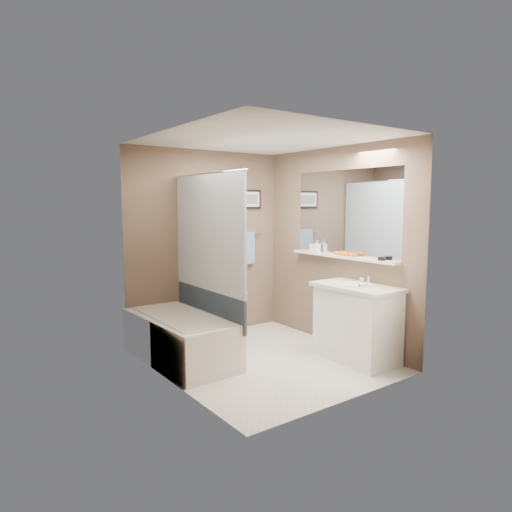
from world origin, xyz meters
TOP-DOWN VIEW (x-y plane):
  - ground at (0.00, 0.00)m, footprint 2.50×2.50m
  - ceiling at (0.00, 0.00)m, footprint 2.20×2.50m
  - wall_back at (0.00, 1.23)m, footprint 2.20×0.04m
  - wall_front at (0.00, -1.23)m, footprint 2.20×0.04m
  - wall_left at (-1.08, 0.00)m, footprint 0.04×2.50m
  - wall_right at (1.08, 0.00)m, footprint 0.04×2.50m
  - tile_surround at (-1.09, 0.50)m, footprint 0.02×1.55m
  - curtain_rod at (-0.40, 0.50)m, footprint 0.02×1.55m
  - curtain_upper at (-0.40, 0.50)m, footprint 0.03×1.45m
  - curtain_lower at (-0.40, 0.50)m, footprint 0.03×1.45m
  - mirror at (1.09, -0.15)m, footprint 0.02×1.60m
  - shelf at (1.04, -0.15)m, footprint 0.12×1.60m
  - towel_bar at (0.55, 1.22)m, footprint 0.60×0.02m
  - towel at (0.55, 1.20)m, footprint 0.34×0.05m
  - art_frame at (0.55, 1.23)m, footprint 0.62×0.02m
  - art_mat at (0.55, 1.22)m, footprint 0.56×0.00m
  - art_image at (0.55, 1.22)m, footprint 0.50×0.00m
  - door at (0.55, -1.24)m, footprint 0.80×0.02m
  - door_handle at (0.22, -1.19)m, footprint 0.10×0.02m
  - bathtub at (-0.75, 0.54)m, footprint 0.75×1.52m
  - tub_rim at (-0.75, 0.54)m, footprint 0.56×1.36m
  - toilet at (-0.01, 0.87)m, footprint 0.44×0.71m
  - vanity at (0.85, -0.57)m, footprint 0.55×0.93m
  - countertop at (0.84, -0.57)m, footprint 0.54×0.96m
  - sink_basin at (0.83, -0.57)m, footprint 0.34×0.34m
  - faucet_spout at (1.03, -0.57)m, footprint 0.02×0.02m
  - faucet_knob at (1.03, -0.47)m, footprint 0.05×0.05m
  - candle_bowl_near at (1.04, -0.74)m, footprint 0.09×0.09m
  - hair_brush_front at (1.04, -0.28)m, footprint 0.06×0.22m
  - hair_brush_back at (1.04, -0.16)m, footprint 0.06×0.22m
  - pink_comb at (1.04, 0.07)m, footprint 0.05×0.16m
  - glass_jar at (1.04, 0.36)m, footprint 0.08×0.08m
  - soap_bottle at (1.04, 0.27)m, footprint 0.07×0.07m

SIDE VIEW (x-z plane):
  - ground at x=0.00m, z-range 0.00..0.00m
  - bathtub at x=-0.75m, z-range 0.00..0.50m
  - toilet at x=-0.01m, z-range 0.00..0.69m
  - vanity at x=0.85m, z-range 0.00..0.80m
  - tub_rim at x=-0.75m, z-range 0.49..0.51m
  - curtain_lower at x=-0.40m, z-range 0.40..0.76m
  - countertop at x=0.84m, z-range 0.80..0.84m
  - sink_basin at x=0.83m, z-range 0.84..0.86m
  - faucet_knob at x=1.03m, z-range 0.84..0.90m
  - faucet_spout at x=1.03m, z-range 0.84..0.94m
  - tile_surround at x=-1.09m, z-range 0.00..2.00m
  - door at x=0.55m, z-range 0.00..2.00m
  - door_handle at x=0.22m, z-range 0.99..1.01m
  - shelf at x=1.04m, z-range 1.09..1.11m
  - pink_comb at x=1.04m, z-range 1.11..1.12m
  - towel at x=0.55m, z-range 0.90..1.34m
  - candle_bowl_near at x=1.04m, z-range 1.11..1.16m
  - hair_brush_front at x=1.04m, z-range 1.12..1.16m
  - hair_brush_back at x=1.04m, z-range 1.12..1.16m
  - glass_jar at x=1.04m, z-range 1.11..1.22m
  - soap_bottle at x=1.04m, z-range 1.11..1.27m
  - wall_back at x=0.00m, z-range 0.00..2.40m
  - wall_front at x=0.00m, z-range 0.00..2.40m
  - wall_left at x=-1.08m, z-range 0.00..2.40m
  - wall_right at x=1.08m, z-range 0.00..2.40m
  - towel_bar at x=0.55m, z-range 1.29..1.31m
  - curtain_upper at x=-0.40m, z-range 0.76..2.04m
  - mirror at x=1.09m, z-range 1.12..2.12m
  - art_frame at x=0.55m, z-range 1.65..1.91m
  - art_mat at x=0.55m, z-range 1.68..1.88m
  - art_image at x=0.55m, z-range 1.72..1.84m
  - curtain_rod at x=-0.40m, z-range 2.04..2.06m
  - ceiling at x=0.00m, z-range 2.36..2.40m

